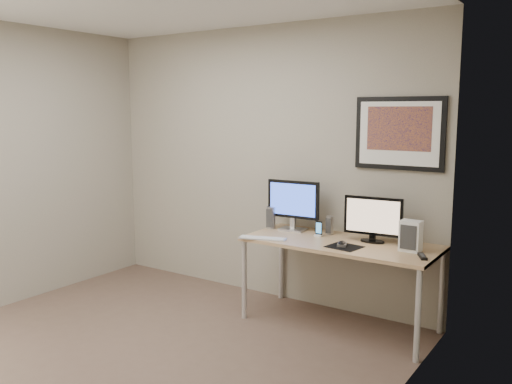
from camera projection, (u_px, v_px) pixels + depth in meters
floor at (138, 355)px, 4.04m from camera, size 3.60×3.60×0.00m
room at (174, 132)px, 4.17m from camera, size 3.60×3.60×3.60m
desk at (340, 249)px, 4.50m from camera, size 1.60×0.70×0.73m
framed_art at (399, 133)px, 4.44m from camera, size 0.75×0.04×0.60m
monitor_large at (293, 203)px, 4.87m from camera, size 0.50×0.17×0.45m
monitor_tv at (373, 218)px, 4.44m from camera, size 0.48×0.13×0.38m
speaker_left at (271, 218)px, 4.98m from camera, size 0.09×0.09×0.20m
speaker_right at (330, 225)px, 4.75m from camera, size 0.07×0.07×0.16m
phone_dock at (319, 229)px, 4.67m from camera, size 0.06×0.06×0.13m
keyboard at (262, 238)px, 4.58m from camera, size 0.42×0.22×0.01m
mousepad at (344, 247)px, 4.31m from camera, size 0.28×0.26×0.00m
mouse at (342, 243)px, 4.33m from camera, size 0.10×0.13×0.04m
remote at (422, 256)px, 4.00m from camera, size 0.12×0.17×0.02m
fan_unit at (411, 236)px, 4.17m from camera, size 0.16×0.12×0.24m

